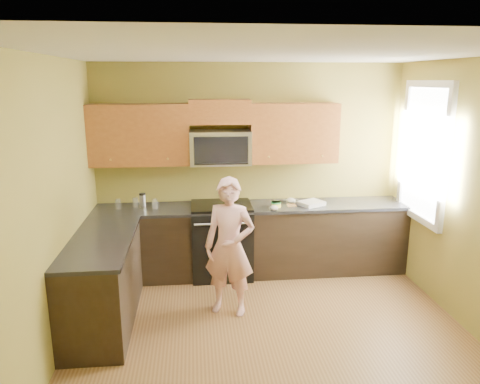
{
  "coord_description": "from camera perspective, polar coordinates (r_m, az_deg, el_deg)",
  "views": [
    {
      "loc": [
        -0.74,
        -3.85,
        2.49
      ],
      "look_at": [
        -0.2,
        1.3,
        1.2
      ],
      "focal_mm": 33.91,
      "sensor_mm": 36.0,
      "label": 1
    }
  ],
  "objects": [
    {
      "name": "floor",
      "position": [
        4.64,
        4.35,
        -18.49
      ],
      "size": [
        4.0,
        4.0,
        0.0
      ],
      "primitive_type": "plane",
      "color": "brown",
      "rests_on": "ground"
    },
    {
      "name": "ceiling",
      "position": [
        3.92,
        5.1,
        17.01
      ],
      "size": [
        4.0,
        4.0,
        0.0
      ],
      "primitive_type": "plane",
      "rotation": [
        3.14,
        0.0,
        0.0
      ],
      "color": "white",
      "rests_on": "ground"
    },
    {
      "name": "wall_back",
      "position": [
        6.0,
        1.21,
        3.05
      ],
      "size": [
        4.0,
        0.0,
        4.0
      ],
      "primitive_type": "plane",
      "rotation": [
        1.57,
        0.0,
        0.0
      ],
      "color": "olive",
      "rests_on": "ground"
    },
    {
      "name": "wall_front",
      "position": [
        2.29,
        14.24,
        -16.29
      ],
      "size": [
        4.0,
        0.0,
        4.0
      ],
      "primitive_type": "plane",
      "rotation": [
        -1.57,
        0.0,
        0.0
      ],
      "color": "olive",
      "rests_on": "ground"
    },
    {
      "name": "wall_left",
      "position": [
        4.21,
        -23.2,
        -2.89
      ],
      "size": [
        0.0,
        4.0,
        4.0
      ],
      "primitive_type": "plane",
      "rotation": [
        1.57,
        0.0,
        1.57
      ],
      "color": "olive",
      "rests_on": "ground"
    },
    {
      "name": "cabinet_back_run",
      "position": [
        5.96,
        1.52,
        -6.13
      ],
      "size": [
        4.0,
        0.6,
        0.88
      ],
      "primitive_type": "cube",
      "color": "black",
      "rests_on": "floor"
    },
    {
      "name": "cabinet_left_run",
      "position": [
        4.99,
        -16.83,
        -10.9
      ],
      "size": [
        0.6,
        1.6,
        0.88
      ],
      "primitive_type": "cube",
      "color": "black",
      "rests_on": "floor"
    },
    {
      "name": "countertop_back",
      "position": [
        5.81,
        1.56,
        -1.9
      ],
      "size": [
        4.0,
        0.62,
        0.04
      ],
      "primitive_type": "cube",
      "color": "black",
      "rests_on": "cabinet_back_run"
    },
    {
      "name": "countertop_left",
      "position": [
        4.82,
        -17.1,
        -5.92
      ],
      "size": [
        0.62,
        1.6,
        0.04
      ],
      "primitive_type": "cube",
      "color": "black",
      "rests_on": "cabinet_left_run"
    },
    {
      "name": "stove",
      "position": [
        5.89,
        -2.33,
        -6.03
      ],
      "size": [
        0.76,
        0.65,
        0.95
      ],
      "primitive_type": null,
      "color": "black",
      "rests_on": "floor"
    },
    {
      "name": "microwave",
      "position": [
        5.75,
        -2.5,
        3.57
      ],
      "size": [
        0.76,
        0.4,
        0.42
      ],
      "primitive_type": null,
      "color": "silver",
      "rests_on": "wall_back"
    },
    {
      "name": "upper_cab_left",
      "position": [
        5.81,
        -12.33,
        3.37
      ],
      "size": [
        1.22,
        0.33,
        0.75
      ],
      "primitive_type": null,
      "color": "brown",
      "rests_on": "wall_back"
    },
    {
      "name": "upper_cab_right",
      "position": [
        5.92,
        6.62,
        3.78
      ],
      "size": [
        1.12,
        0.33,
        0.75
      ],
      "primitive_type": null,
      "color": "brown",
      "rests_on": "wall_back"
    },
    {
      "name": "upper_cab_over_mw",
      "position": [
        5.71,
        -2.6,
        10.06
      ],
      "size": [
        0.76,
        0.33,
        0.3
      ],
      "primitive_type": "cube",
      "color": "brown",
      "rests_on": "wall_back"
    },
    {
      "name": "window",
      "position": [
        5.79,
        22.17,
        4.63
      ],
      "size": [
        0.06,
        1.06,
        1.66
      ],
      "primitive_type": null,
      "color": "white",
      "rests_on": "wall_right"
    },
    {
      "name": "woman",
      "position": [
        4.87,
        -1.33,
        -6.93
      ],
      "size": [
        0.64,
        0.53,
        1.5
      ],
      "primitive_type": "imported",
      "rotation": [
        0.0,
        0.0,
        -0.36
      ],
      "color": "#F2797C",
      "rests_on": "floor"
    },
    {
      "name": "frying_pan",
      "position": [
        5.51,
        -1.02,
        -2.25
      ],
      "size": [
        0.32,
        0.45,
        0.05
      ],
      "primitive_type": null,
      "rotation": [
        0.0,
        0.0,
        -0.23
      ],
      "color": "black",
      "rests_on": "stove"
    },
    {
      "name": "butter_tub",
      "position": [
        5.75,
        4.56,
        -1.9
      ],
      "size": [
        0.14,
        0.14,
        0.09
      ],
      "primitive_type": null,
      "rotation": [
        0.0,
        0.0,
        0.12
      ],
      "color": "#FFF443",
      "rests_on": "countertop_back"
    },
    {
      "name": "toast_slice",
      "position": [
        5.82,
        6.5,
        -1.67
      ],
      "size": [
        0.11,
        0.11,
        0.01
      ],
      "primitive_type": "cube",
      "rotation": [
        0.0,
        0.0,
        -0.02
      ],
      "color": "#B27F47",
      "rests_on": "countertop_back"
    },
    {
      "name": "napkin_a",
      "position": [
        5.6,
        4.28,
        -2.0
      ],
      "size": [
        0.12,
        0.13,
        0.06
      ],
      "primitive_type": "ellipsoid",
      "rotation": [
        0.0,
        0.0,
        -0.12
      ],
      "color": "silver",
      "rests_on": "countertop_back"
    },
    {
      "name": "napkin_b",
      "position": [
        5.95,
        6.42,
        -1.06
      ],
      "size": [
        0.16,
        0.16,
        0.07
      ],
      "primitive_type": "ellipsoid",
      "rotation": [
        0.0,
        0.0,
        0.35
      ],
      "color": "silver",
      "rests_on": "countertop_back"
    },
    {
      "name": "dish_towel",
      "position": [
        5.88,
        8.95,
        -1.41
      ],
      "size": [
        0.38,
        0.35,
        0.05
      ],
      "primitive_type": "cube",
      "rotation": [
        0.0,
        0.0,
        0.49
      ],
      "color": "white",
      "rests_on": "countertop_back"
    },
    {
      "name": "travel_mug",
      "position": [
        5.88,
        -12.12,
        -1.81
      ],
      "size": [
        0.09,
        0.09,
        0.17
      ],
      "primitive_type": null,
      "rotation": [
        0.0,
        0.0,
        -0.11
      ],
      "color": "silver",
      "rests_on": "countertop_back"
    },
    {
      "name": "glass_a",
      "position": [
        5.84,
        -15.08,
        -1.49
      ],
      "size": [
        0.08,
        0.08,
        0.12
      ],
      "primitive_type": "cylinder",
      "rotation": [
        0.0,
        0.0,
        0.21
      ],
      "color": "silver",
      "rests_on": "countertop_back"
    },
    {
      "name": "glass_b",
      "position": [
        5.86,
        -13.03,
        -1.3
      ],
      "size": [
        0.07,
        0.07,
        0.12
      ],
      "primitive_type": "cylinder",
      "rotation": [
        0.0,
        0.0,
        0.01
      ],
      "color": "silver",
      "rests_on": "countertop_back"
    },
    {
      "name": "glass_c",
      "position": [
        5.76,
        -10.67,
        -1.46
      ],
      "size": [
        0.07,
        0.07,
        0.12
      ],
      "primitive_type": "cylinder",
      "rotation": [
        0.0,
        0.0,
        -0.01
      ],
      "color": "silver",
      "rests_on": "countertop_back"
    }
  ]
}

